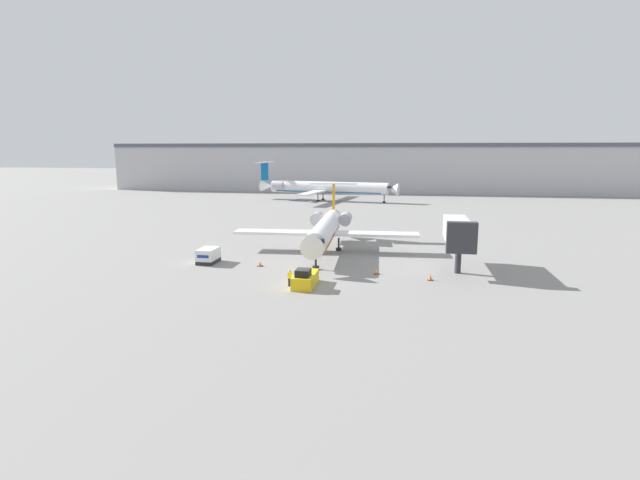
% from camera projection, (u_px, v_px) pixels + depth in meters
% --- Properties ---
extents(ground_plane, '(600.00, 600.00, 0.00)m').
position_uv_depth(ground_plane, '(305.00, 285.00, 51.46)').
color(ground_plane, gray).
extents(terminal_building, '(180.00, 16.80, 15.85)m').
position_uv_depth(terminal_building, '(376.00, 167.00, 166.40)').
color(terminal_building, '#B2B2B7').
rests_on(terminal_building, ground).
extents(airplane_main, '(25.41, 26.58, 8.65)m').
position_uv_depth(airplane_main, '(326.00, 228.00, 68.46)').
color(airplane_main, white).
rests_on(airplane_main, ground).
extents(pushback_tug, '(2.04, 4.84, 1.99)m').
position_uv_depth(pushback_tug, '(305.00, 279.00, 51.14)').
color(pushback_tug, yellow).
rests_on(pushback_tug, ground).
extents(luggage_cart, '(2.05, 3.33, 1.83)m').
position_uv_depth(luggage_cart, '(208.00, 256.00, 61.55)').
color(luggage_cart, '#232326').
rests_on(luggage_cart, ground).
extents(worker_near_tug, '(0.40, 0.24, 1.74)m').
position_uv_depth(worker_near_tug, '(290.00, 278.00, 51.02)').
color(worker_near_tug, '#232838').
rests_on(worker_near_tug, ground).
extents(traffic_cone_left, '(0.63, 0.63, 0.61)m').
position_uv_depth(traffic_cone_left, '(260.00, 264.00, 59.91)').
color(traffic_cone_left, black).
rests_on(traffic_cone_left, ground).
extents(traffic_cone_right, '(0.57, 0.57, 0.59)m').
position_uv_depth(traffic_cone_right, '(377.00, 272.00, 56.10)').
color(traffic_cone_right, black).
rests_on(traffic_cone_right, ground).
extents(traffic_cone_mid, '(0.57, 0.57, 0.64)m').
position_uv_depth(traffic_cone_mid, '(430.00, 278.00, 53.38)').
color(traffic_cone_mid, black).
rests_on(traffic_cone_mid, ground).
extents(airplane_parked_far_left, '(39.53, 31.98, 10.36)m').
position_uv_depth(airplane_parked_far_left, '(324.00, 188.00, 135.95)').
color(airplane_parked_far_left, white).
rests_on(airplane_parked_far_left, ground).
extents(jet_bridge, '(3.20, 10.12, 6.19)m').
position_uv_depth(jet_bridge, '(458.00, 232.00, 57.54)').
color(jet_bridge, '#2D2D33').
rests_on(jet_bridge, ground).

